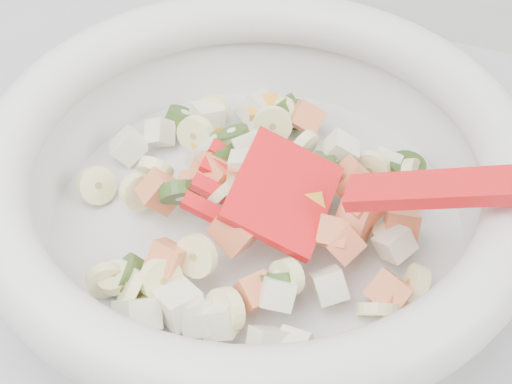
% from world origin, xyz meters
% --- Properties ---
extents(mixing_bowl, '(0.46, 0.35, 0.16)m').
position_xyz_m(mixing_bowl, '(-0.15, 1.46, 0.95)').
color(mixing_bowl, silver).
rests_on(mixing_bowl, counter).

